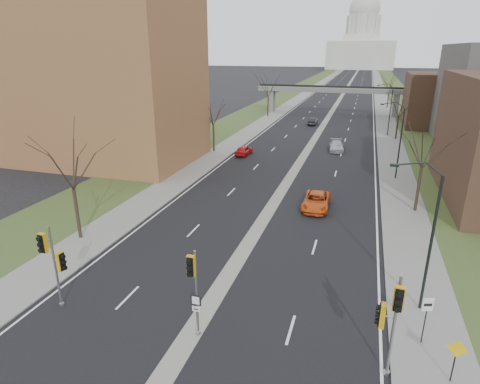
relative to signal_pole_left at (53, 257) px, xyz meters
The scene contains 29 objects.
ground 8.75m from the signal_pole_left, ahead, with size 700.00×700.00×0.00m, color black.
road_surface 150.30m from the signal_pole_left, 86.92° to the left, with size 20.00×600.00×0.01m, color black.
median_strip 150.30m from the signal_pole_left, 86.92° to the left, with size 1.20×600.00×0.02m, color gray.
sidewalk_right 151.42m from the signal_pole_left, 82.38° to the left, with size 4.00×600.00×0.12m, color gray.
sidewalk_left 150.13m from the signal_pole_left, 91.50° to the left, with size 4.00×600.00×0.12m, color gray.
grass_verge_right 152.33m from the signal_pole_left, 80.14° to the left, with size 8.00×600.00×0.10m, color #324721.
grass_verge_left 150.41m from the signal_pole_left, 93.78° to the left, with size 8.00×600.00×0.10m, color #324721.
apartment_building 35.81m from the signal_pole_left, 120.82° to the left, with size 25.00×16.00×22.00m, color olive.
commercial_block_far 76.24m from the signal_pole_left, 66.76° to the left, with size 14.00×14.00×10.00m, color #4F3725.
pedestrian_bridge 80.46m from the signal_pole_left, 84.24° to the left, with size 34.00×3.00×6.45m.
capitol 320.51m from the signal_pole_left, 88.55° to the left, with size 48.00×42.00×55.75m.
streetlight_near 20.32m from the signal_pole_left, 17.59° to the left, with size 2.61×0.20×8.70m.
streetlight_mid 37.46m from the signal_pole_left, 59.25° to the left, with size 2.61×0.20×8.70m.
streetlight_far 61.20m from the signal_pole_left, 71.82° to the left, with size 2.61×0.20×8.70m.
tree_left_a 9.98m from the signal_pole_left, 121.48° to the left, with size 7.20×7.20×9.40m.
tree_left_b 38.47m from the signal_pole_left, 97.38° to the left, with size 6.75×6.75×8.81m.
tree_left_c 72.31m from the signal_pole_left, 93.91° to the left, with size 7.65×7.65×9.99m.
tree_right_a 30.67m from the signal_pole_left, 46.29° to the left, with size 7.20×7.20×9.40m.
tree_right_b 58.99m from the signal_pole_left, 69.05° to the left, with size 6.30×6.30×8.22m.
tree_right_c 97.42m from the signal_pole_left, 77.50° to the left, with size 7.65×7.65×9.99m.
signal_pole_left is the anchor object (origin of this frame).
signal_pole_median 8.45m from the signal_pole_left, ahead, with size 0.57×0.80×4.95m.
signal_pole_right 17.67m from the signal_pole_left, ahead, with size 0.91×0.99×5.25m.
speed_limit_sign 19.89m from the signal_pole_left, ahead, with size 0.55×0.22×2.65m.
warning_sign 20.68m from the signal_pole_left, ahead, with size 0.87×0.21×2.25m.
car_left_near 37.68m from the signal_pole_left, 90.28° to the left, with size 1.64×4.08×1.39m, color red.
car_left_far 65.16m from the signal_pole_left, 84.72° to the left, with size 1.48×4.24×1.40m, color black.
car_right_near 23.66m from the signal_pole_left, 58.80° to the left, with size 2.41×5.22×1.45m, color #D85317.
car_right_mid 45.84m from the signal_pole_left, 74.55° to the left, with size 1.99×4.90×1.42m, color #AFAEB6.
Camera 1 is at (7.64, -15.78, 14.22)m, focal length 30.00 mm.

